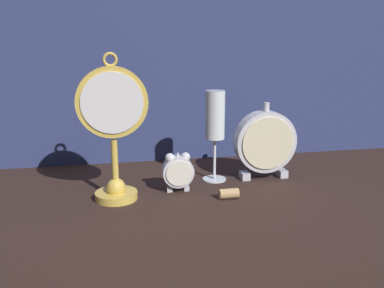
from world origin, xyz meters
The scene contains 7 objects.
ground_plane centered at (0.00, 0.00, 0.00)m, with size 4.00×4.00×0.00m, color black.
fabric_backdrop_drape centered at (0.00, 0.33, 0.39)m, with size 1.76×0.01×0.78m, color navy.
pocket_watch_on_stand centered at (-0.17, 0.04, 0.15)m, with size 0.15×0.09×0.31m.
alarm_clock_twin_bell centered at (-0.04, 0.06, 0.05)m, with size 0.07×0.03×0.09m.
mantel_clock_silver centered at (0.19, 0.12, 0.09)m, with size 0.15×0.04×0.19m.
champagne_flute centered at (0.06, 0.13, 0.15)m, with size 0.06×0.06×0.22m.
wine_cork centered at (0.07, 0.00, 0.01)m, with size 0.02×0.02×0.04m, color tan.
Camera 1 is at (-0.18, -0.84, 0.34)m, focal length 40.00 mm.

